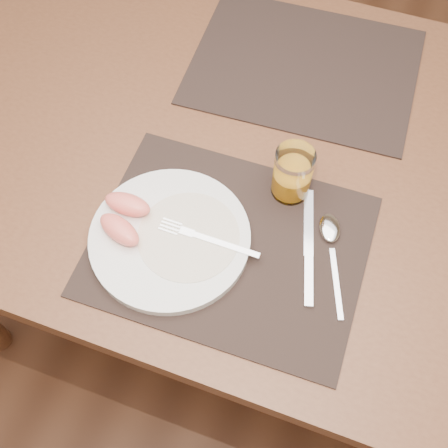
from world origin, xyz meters
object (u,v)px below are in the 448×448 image
knife (309,256)px  placemat_near (229,245)px  spoon (331,236)px  juice_glass (292,175)px  placemat_far (304,66)px  fork (200,237)px  table (255,170)px  plate (170,238)px

knife → placemat_near: bearing=-169.3°
spoon → juice_glass: bearing=143.2°
placemat_far → fork: fork is taller
table → placemat_near: size_ratio=3.11×
plate → spoon: (0.25, 0.10, -0.00)m
table → knife: bearing=-51.6°
knife → spoon: bearing=61.9°
table → placemat_far: (0.03, 0.22, 0.09)m
placemat_far → plate: plate is taller
plate → juice_glass: juice_glass is taller
table → knife: size_ratio=6.48×
placemat_far → knife: size_ratio=2.08×
table → placemat_far: placemat_far is taller
placemat_far → spoon: (0.15, -0.37, 0.01)m
table → placemat_near: bearing=-83.7°
table → spoon: spoon is taller
plate → knife: bearing=12.6°
placemat_far → knife: knife is taller
plate → knife: plate is taller
placemat_near → fork: (-0.05, -0.01, 0.02)m
table → juice_glass: juice_glass is taller
placemat_far → placemat_near: bearing=-90.6°
placemat_near → juice_glass: bearing=65.7°
placemat_near → fork: 0.05m
juice_glass → table: bearing=137.8°
knife → spoon: size_ratio=1.16×
spoon → juice_glass: size_ratio=1.83×
table → fork: size_ratio=8.02×
placemat_far → juice_glass: juice_glass is taller
placemat_near → spoon: size_ratio=2.42×
placemat_far → fork: size_ratio=2.58×
table → juice_glass: size_ratio=13.79×
table → plate: size_ratio=5.19×
table → spoon: bearing=-39.5°
placemat_far → juice_glass: (0.06, -0.30, 0.05)m
juice_glass → plate: bearing=-133.8°
placemat_far → knife: 0.43m
plate → placemat_near: bearing=15.0°
fork → spoon: size_ratio=0.94×
plate → knife: 0.23m
plate → juice_glass: size_ratio=2.66×
knife → spoon: (0.02, 0.05, 0.00)m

